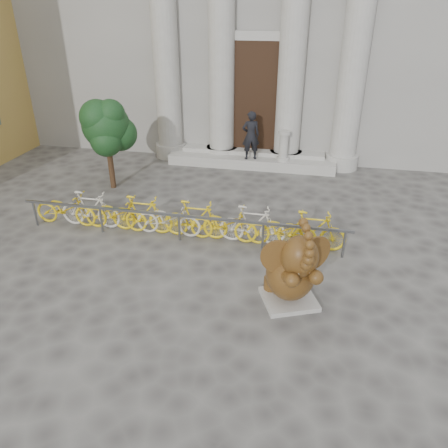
% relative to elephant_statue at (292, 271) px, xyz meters
% --- Properties ---
extents(ground, '(80.00, 80.00, 0.00)m').
position_rel_elephant_statue_xyz_m(ground, '(-1.97, -1.51, -0.75)').
color(ground, '#474442').
rests_on(ground, ground).
extents(entrance_steps, '(6.00, 1.20, 0.36)m').
position_rel_elephant_statue_xyz_m(entrance_steps, '(-1.97, 7.89, -0.57)').
color(entrance_steps, '#A8A59E').
rests_on(entrance_steps, ground).
extents(elephant_statue, '(1.39, 1.63, 2.06)m').
position_rel_elephant_statue_xyz_m(elephant_statue, '(0.00, 0.00, 0.00)').
color(elephant_statue, '#A8A59E').
rests_on(elephant_statue, ground).
extents(bike_rack, '(8.42, 0.53, 1.00)m').
position_rel_elephant_statue_xyz_m(bike_rack, '(-2.93, 2.23, -0.25)').
color(bike_rack, slate).
rests_on(bike_rack, ground).
extents(tree, '(1.64, 1.49, 2.84)m').
position_rel_elephant_statue_xyz_m(tree, '(-6.02, 4.88, 1.23)').
color(tree, '#332114').
rests_on(tree, ground).
extents(pedestrian, '(0.72, 0.59, 1.70)m').
position_rel_elephant_statue_xyz_m(pedestrian, '(-1.98, 7.54, 0.46)').
color(pedestrian, black).
rests_on(pedestrian, entrance_steps).
extents(balustrade_post, '(0.43, 0.43, 1.05)m').
position_rel_elephant_statue_xyz_m(balustrade_post, '(-0.82, 7.59, 0.10)').
color(balustrade_post, '#A8A59E').
rests_on(balustrade_post, entrance_steps).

